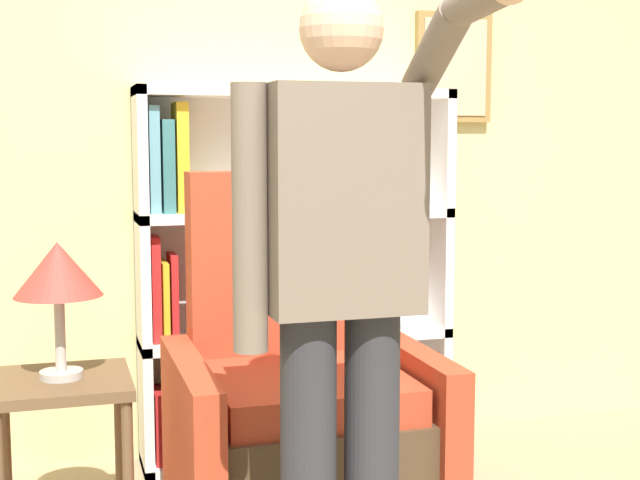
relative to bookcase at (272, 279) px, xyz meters
name	(u,v)px	position (x,y,z in m)	size (l,w,h in m)	color
wall_back	(237,132)	(-0.12, 0.16, 0.62)	(8.00, 0.11, 2.80)	#DBCC84
bookcase	(272,279)	(0.00, 0.00, 0.00)	(1.34, 0.28, 1.58)	white
armchair	(299,416)	(-0.07, -0.68, -0.39)	(0.89, 0.83, 1.25)	#4C3823
person_standing	(341,280)	(-0.17, -1.46, 0.23)	(0.54, 0.78, 1.76)	#2D2D33
side_table	(63,410)	(-0.88, -0.70, -0.29)	(0.44, 0.44, 0.60)	brown
table_lamp	(58,274)	(-0.88, -0.70, 0.16)	(0.28, 0.28, 0.45)	#B7B2A8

